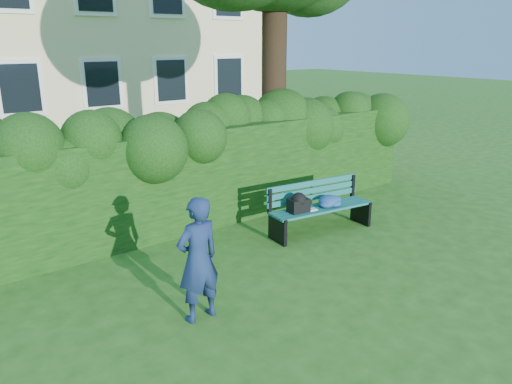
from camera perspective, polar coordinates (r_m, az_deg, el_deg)
ground at (r=7.92m, az=2.68°, el=-7.59°), size 80.00×80.00×0.00m
hedge at (r=9.30m, az=-6.05°, el=1.97°), size 10.00×1.00×1.80m
park_bench at (r=8.89m, az=7.20°, el=-1.49°), size 2.00×0.80×0.89m
man_reading at (r=6.03m, az=-6.64°, el=-7.69°), size 0.59×0.41×1.57m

